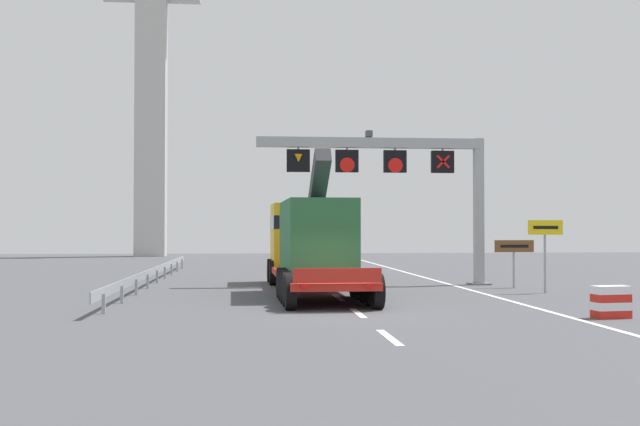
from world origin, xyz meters
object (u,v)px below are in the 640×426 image
(heavy_haul_truck_red, at_px, (309,241))
(exit_sign_yellow, at_px, (545,238))
(bridge_pylon_distant, at_px, (151,40))
(crash_barrier_striped, at_px, (611,302))
(tourist_info_sign_brown, at_px, (514,251))
(overhead_lane_gantry, at_px, (399,167))

(heavy_haul_truck_red, distance_m, exit_sign_yellow, 9.27)
(heavy_haul_truck_red, distance_m, bridge_pylon_distant, 46.20)
(heavy_haul_truck_red, xyz_separation_m, crash_barrier_striped, (7.62, -10.32, -1.54))
(heavy_haul_truck_red, xyz_separation_m, bridge_pylon_distant, (-11.61, 40.85, 18.20))
(heavy_haul_truck_red, bearing_deg, exit_sign_yellow, -13.17)
(heavy_haul_truck_red, relative_size, bridge_pylon_distant, 0.36)
(exit_sign_yellow, xyz_separation_m, crash_barrier_striped, (-1.40, -8.21, -1.68))
(exit_sign_yellow, distance_m, tourist_info_sign_brown, 2.87)
(exit_sign_yellow, xyz_separation_m, tourist_info_sign_brown, (-0.25, 2.80, -0.57))
(heavy_haul_truck_red, bearing_deg, tourist_info_sign_brown, 4.50)
(overhead_lane_gantry, distance_m, heavy_haul_truck_red, 5.95)
(heavy_haul_truck_red, relative_size, exit_sign_yellow, 4.98)
(crash_barrier_striped, bearing_deg, heavy_haul_truck_red, 126.43)
(tourist_info_sign_brown, bearing_deg, exit_sign_yellow, -84.87)
(heavy_haul_truck_red, relative_size, crash_barrier_striped, 13.34)
(exit_sign_yellow, bearing_deg, tourist_info_sign_brown, 95.13)
(exit_sign_yellow, relative_size, crash_barrier_striped, 2.68)
(bridge_pylon_distant, bearing_deg, heavy_haul_truck_red, -74.13)
(bridge_pylon_distant, bearing_deg, overhead_lane_gantry, -67.50)
(overhead_lane_gantry, height_order, bridge_pylon_distant, bridge_pylon_distant)
(overhead_lane_gantry, relative_size, crash_barrier_striped, 9.85)
(overhead_lane_gantry, relative_size, exit_sign_yellow, 3.68)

